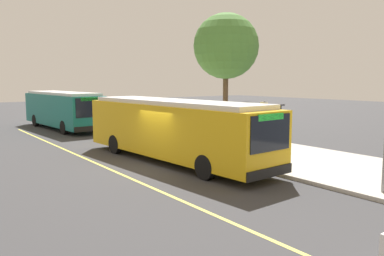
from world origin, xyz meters
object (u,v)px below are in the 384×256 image
Objects in this scene: transit_bus_main at (173,128)px; route_sign_post at (264,124)px; transit_bus_second at (63,109)px; waiting_bench at (250,139)px.

route_sign_post is (3.38, 2.64, 0.34)m from transit_bus_main.
transit_bus_second is 3.83× the size of route_sign_post.
route_sign_post is (19.17, 2.85, 0.34)m from transit_bus_second.
transit_bus_second and route_sign_post have the same top height.
route_sign_post is at bearing -36.09° from waiting_bench.
transit_bus_main is at bearing -90.40° from waiting_bench.
transit_bus_main is 5.17m from waiting_bench.
transit_bus_second is (-15.79, -0.21, -0.00)m from transit_bus_main.
transit_bus_second is 16.71m from waiting_bench.
transit_bus_second reaches higher than waiting_bench.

